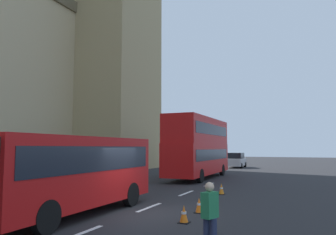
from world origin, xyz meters
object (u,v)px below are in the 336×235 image
at_px(sedan_lead, 236,160).
at_px(traffic_cone_west, 184,214).
at_px(double_decker_bus, 199,145).
at_px(traffic_cone_middle, 199,205).
at_px(pedestrian_near_cones, 210,216).
at_px(traffic_cone_east, 221,189).

height_order(sedan_lead, traffic_cone_west, sedan_lead).
bearing_deg(sedan_lead, double_decker_bus, 179.82).
distance_m(sedan_lead, traffic_cone_middle, 29.45).
bearing_deg(traffic_cone_middle, double_decker_bus, 17.45).
distance_m(traffic_cone_west, pedestrian_near_cones, 3.39).
bearing_deg(double_decker_bus, pedestrian_near_cones, -161.79).
height_order(sedan_lead, traffic_cone_east, sedan_lead).
relative_size(double_decker_bus, traffic_cone_middle, 17.80).
xyz_separation_m(double_decker_bus, traffic_cone_west, (-15.38, -4.30, -2.43)).
bearing_deg(pedestrian_near_cones, traffic_cone_west, 30.70).
relative_size(double_decker_bus, sedan_lead, 2.35).
distance_m(double_decker_bus, traffic_cone_east, 9.53).
height_order(traffic_cone_middle, pedestrian_near_cones, pedestrian_near_cones).
bearing_deg(traffic_cone_west, traffic_cone_middle, 1.15).
xyz_separation_m(traffic_cone_middle, traffic_cone_east, (5.22, 0.38, 0.00)).
xyz_separation_m(double_decker_bus, traffic_cone_east, (-8.36, -3.88, -2.43)).
xyz_separation_m(traffic_cone_west, pedestrian_near_cones, (-2.86, -1.70, 0.63)).
bearing_deg(traffic_cone_west, pedestrian_near_cones, -149.30).
bearing_deg(traffic_cone_west, sedan_lead, 7.83).
relative_size(traffic_cone_west, traffic_cone_middle, 1.00).
height_order(sedan_lead, pedestrian_near_cones, sedan_lead).
bearing_deg(double_decker_bus, traffic_cone_east, -155.08).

